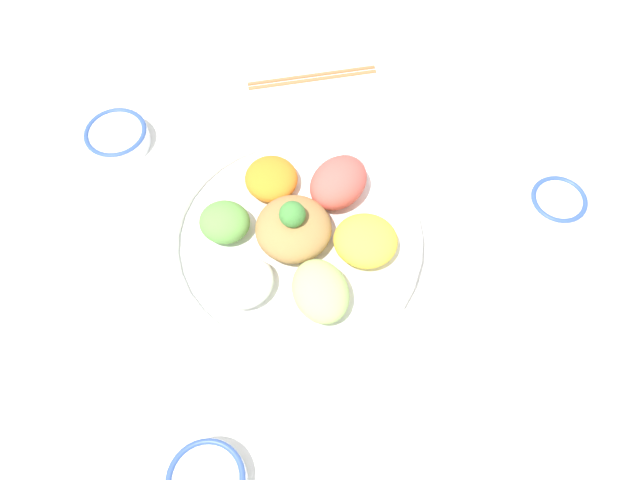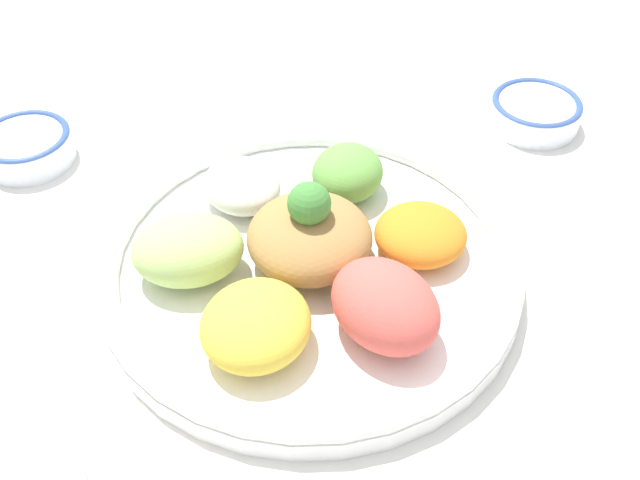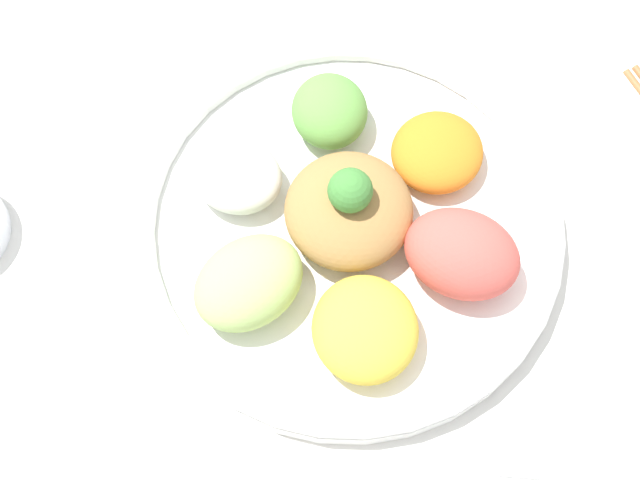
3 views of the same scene
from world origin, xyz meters
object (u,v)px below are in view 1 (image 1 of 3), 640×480
sauce_bowl_dark (117,137)px  side_serving_bowl (546,339)px  serving_spoon_main (460,170)px  salad_platter (298,237)px  sauce_bowl_red (556,204)px  chopsticks_pair_near (312,76)px

sauce_bowl_dark → side_serving_bowl: bearing=28.1°
side_serving_bowl → serving_spoon_main: (-0.28, 0.10, -0.04)m
salad_platter → sauce_bowl_red: 0.38m
chopsticks_pair_near → serving_spoon_main: 0.30m
sauce_bowl_red → sauce_bowl_dark: 0.68m
sauce_bowl_red → sauce_bowl_dark: (-0.47, -0.50, -0.00)m
chopsticks_pair_near → sauce_bowl_red: bearing=-47.0°
sauce_bowl_dark → serving_spoon_main: size_ratio=0.84×
salad_platter → sauce_bowl_dark: (-0.31, -0.14, -0.01)m
side_serving_bowl → chopsticks_pair_near: side_serving_bowl is taller
sauce_bowl_red → chopsticks_pair_near: size_ratio=0.39×
sauce_bowl_red → serving_spoon_main: (-0.13, -0.07, -0.02)m
serving_spoon_main → salad_platter: bearing=-41.1°
side_serving_bowl → chopsticks_pair_near: size_ratio=1.03×
sauce_bowl_red → sauce_bowl_dark: sauce_bowl_red is taller
sauce_bowl_red → sauce_bowl_dark: size_ratio=0.84×
chopsticks_pair_near → serving_spoon_main: (0.29, 0.09, -0.00)m
sauce_bowl_dark → chopsticks_pair_near: size_ratio=0.46×
side_serving_bowl → serving_spoon_main: size_ratio=1.86×
serving_spoon_main → side_serving_bowl: bearing=34.2°
chopsticks_pair_near → serving_spoon_main: size_ratio=1.81×
side_serving_bowl → chopsticks_pair_near: (-0.57, 0.01, -0.04)m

